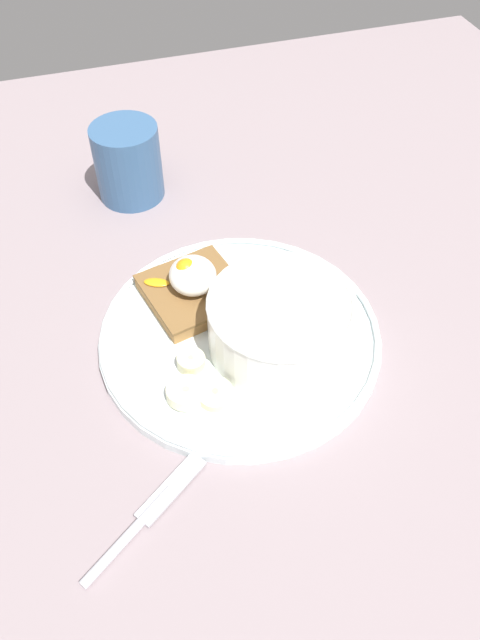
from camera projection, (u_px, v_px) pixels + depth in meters
ground_plane at (240, 347)px, 61.88cm from camera, size 120.00×120.00×2.00cm
plate at (240, 335)px, 60.53cm from camera, size 27.29×27.29×1.60cm
oatmeal_bowl at (280, 323)px, 57.32cm from camera, size 13.59×13.59×5.92cm
toast_slice at (194, 292)px, 62.89cm from camera, size 11.06×11.06×1.61cm
poached_egg at (191, 275)px, 61.13cm from camera, size 5.11×7.19×3.48cm
banana_slice_front at (191, 361)px, 57.34cm from camera, size 3.18×3.22×1.33cm
banana_slice_left at (186, 393)px, 55.05cm from camera, size 5.04×5.01×1.43cm
banana_slice_back at (215, 394)px, 54.93cm from camera, size 3.88×3.81×1.37cm
coffee_mug at (128, 161)px, 73.33cm from camera, size 11.12×7.84×9.02cm
knife at (144, 518)px, 48.67cm from camera, size 8.51×11.48×0.80cm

